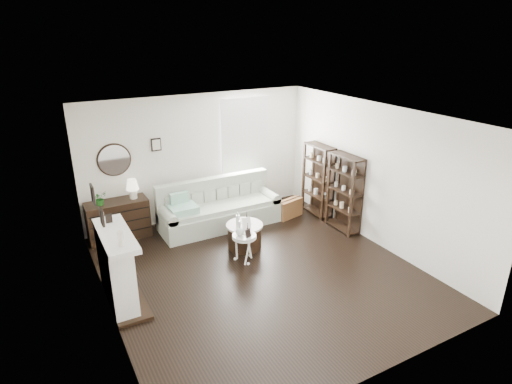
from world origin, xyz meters
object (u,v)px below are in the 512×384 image
drum_table (245,236)px  pedestal_table (244,237)px  sofa (219,210)px  dresser (118,220)px

drum_table → pedestal_table: 0.57m
sofa → pedestal_table: size_ratio=4.83×
sofa → drum_table: sofa is taller
dresser → sofa: bearing=-11.0°
dresser → pedestal_table: (1.78, -2.02, 0.09)m
drum_table → pedestal_table: pedestal_table is taller
sofa → drum_table: size_ratio=3.64×
dresser → pedestal_table: size_ratio=2.25×
dresser → drum_table: bearing=-37.8°
sofa → pedestal_table: (-0.23, -1.63, 0.15)m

